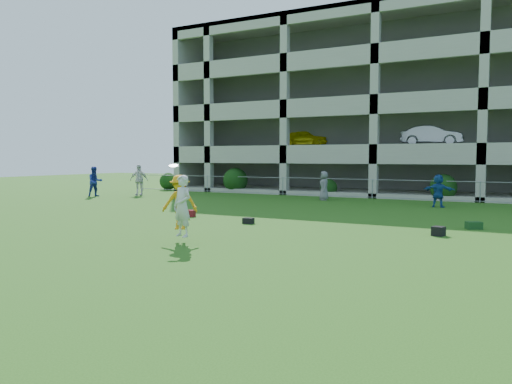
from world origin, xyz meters
The scene contains 13 objects.
ground centered at (0.00, 0.00, 0.00)m, with size 100.00×100.00×0.00m, color #235114.
bystander_a centered at (-16.00, 12.15, 0.96)m, with size 0.93×0.73×1.92m, color navy.
bystander_b centered at (-14.21, 14.23, 1.01)m, with size 1.19×0.49×2.02m, color silver.
bystander_c centered at (-2.17, 16.49, 0.85)m, with size 0.83×0.54×1.70m, color slate.
bystander_d centered at (4.32, 15.30, 0.83)m, with size 1.54×0.49×1.66m, color #1E478E.
bag_red_a centered at (-4.40, 6.14, 0.14)m, with size 0.55×0.30×0.28m, color #5E1012.
bag_black_b centered at (-1.08, 5.37, 0.11)m, with size 0.40×0.25×0.22m, color black.
bag_green_c centered at (6.57, 7.85, 0.13)m, with size 0.50×0.35×0.26m, color #133518.
crate_d centered at (5.70, 5.68, 0.15)m, with size 0.35×0.35×0.30m, color black.
frisbee_contest centered at (-0.86, 0.86, 1.15)m, with size 1.38×1.21×2.11m.
parking_garage centered at (-0.01, 27.70, 6.01)m, with size 30.00×14.00×12.00m.
fence centered at (0.00, 19.00, 0.61)m, with size 36.06×0.06×1.20m.
shrub_row centered at (4.59, 19.70, 1.51)m, with size 34.38×2.52×3.50m.
Camera 1 is at (7.98, -11.00, 2.51)m, focal length 35.00 mm.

